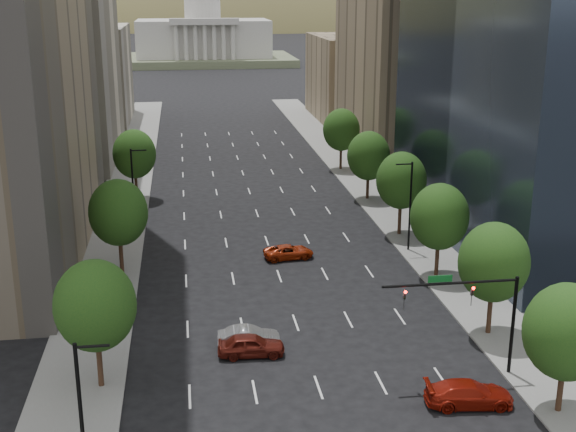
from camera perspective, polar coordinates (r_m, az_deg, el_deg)
name	(u,v)px	position (r m, az deg, el deg)	size (l,w,h in m)	color
sidewalk_left	(113,247)	(77.64, -13.06, -2.29)	(6.00, 200.00, 0.15)	slate
sidewalk_right	(413,234)	(80.80, 9.38, -1.31)	(6.00, 200.00, 0.15)	slate
midrise_cream_left	(62,41)	(117.63, -16.66, 12.54)	(14.00, 30.00, 35.00)	beige
filler_left	(91,75)	(150.97, -14.63, 10.26)	(14.00, 26.00, 18.00)	beige
parking_tan_right	(400,56)	(118.32, 8.44, 11.85)	(14.00, 30.00, 30.00)	#8C7759
filler_right	(351,78)	(150.82, 4.80, 10.34)	(14.00, 26.00, 16.00)	#8C7759
tree_right_0	(567,332)	(48.24, 20.28, -8.20)	(5.20, 5.20, 8.39)	#382316
tree_right_1	(494,262)	(57.22, 15.24, -3.38)	(5.20, 5.20, 8.75)	#382316
tree_right_2	(440,217)	(67.85, 11.34, -0.06)	(5.20, 5.20, 8.61)	#382316
tree_right_3	(401,181)	(78.77, 8.53, 2.66)	(5.20, 5.20, 8.89)	#382316
tree_right_4	(369,156)	(92.01, 6.09, 4.53)	(5.20, 5.20, 8.46)	#382316
tree_right_5	(341,130)	(107.24, 4.04, 6.50)	(5.20, 5.20, 8.75)	#382316
tree_left_0	(95,306)	(49.44, -14.33, -6.57)	(5.20, 5.20, 8.75)	#382316
tree_left_1	(118,213)	(68.14, -12.66, 0.25)	(5.20, 5.20, 8.97)	#382316
tree_left_2	(134,154)	(93.38, -11.50, 4.60)	(5.20, 5.20, 8.68)	#382316
streetlight_rn	(410,204)	(74.26, 9.15, 0.92)	(1.70, 0.20, 9.00)	black
streetlight_ls	(83,421)	(39.16, -15.19, -14.71)	(1.70, 0.20, 9.00)	black
streetlight_ln	(134,188)	(80.90, -11.55, 2.11)	(1.70, 0.20, 9.00)	black
traffic_signal	(479,305)	(51.00, 14.18, -6.52)	(9.12, 0.40, 7.38)	black
capitol	(203,38)	(263.51, -6.40, 13.19)	(60.00, 40.00, 35.20)	#596647
foothills	(234,69)	(617.25, -4.06, 10.98)	(720.00, 413.00, 263.00)	brown
car_red_near	(469,394)	(49.49, 13.48, -12.88)	(2.23, 5.49, 1.59)	maroon
car_maroon	(251,345)	(54.09, -2.79, -9.69)	(1.89, 4.71, 1.60)	#51150D
car_silver	(249,337)	(55.37, -2.96, -9.10)	(1.57, 4.52, 1.49)	#99999E
car_red_far	(289,252)	(72.52, 0.05, -2.72)	(2.20, 4.78, 1.33)	#97260B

